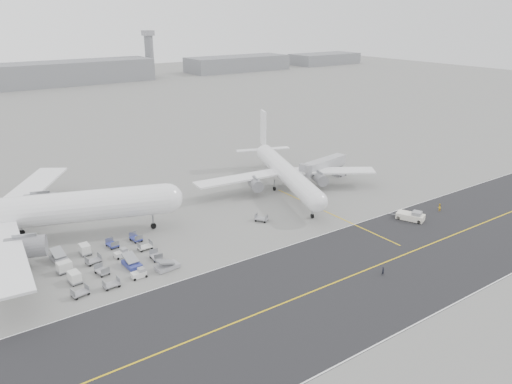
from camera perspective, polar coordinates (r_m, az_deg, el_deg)
ground at (r=95.62m, az=-2.63°, el=-7.46°), size 700.00×700.00×0.00m
taxiway at (r=85.78m, az=6.87°, el=-11.06°), size 220.00×59.00×0.03m
horizon_buildings at (r=343.12m, az=-22.51°, el=11.18°), size 520.00×28.00×28.00m
control_tower at (r=367.84m, az=-12.10°, el=15.29°), size 7.00×7.00×31.25m
airliner_a at (r=109.14m, az=-25.69°, el=-2.17°), size 63.54×62.37×22.80m
airliner_b at (r=128.96m, az=3.38°, el=2.30°), size 46.16×47.00×16.93m
pushback_tug at (r=116.66m, az=17.31°, el=-2.65°), size 4.93×7.73×2.23m
jet_bridge at (r=136.55m, az=7.78°, el=3.02°), size 17.52×6.05×6.53m
gse_cluster at (r=96.46m, az=-16.12°, el=-8.04°), size 24.93×24.14×2.13m
stray_dolly at (r=111.13m, az=0.62°, el=-3.35°), size 3.02×3.29×1.73m
ground_crew_a at (r=91.91m, az=14.32°, el=-8.77°), size 0.60×0.41×1.58m
ground_crew_b at (r=123.91m, az=20.21°, el=-1.66°), size 0.97×0.80×1.82m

